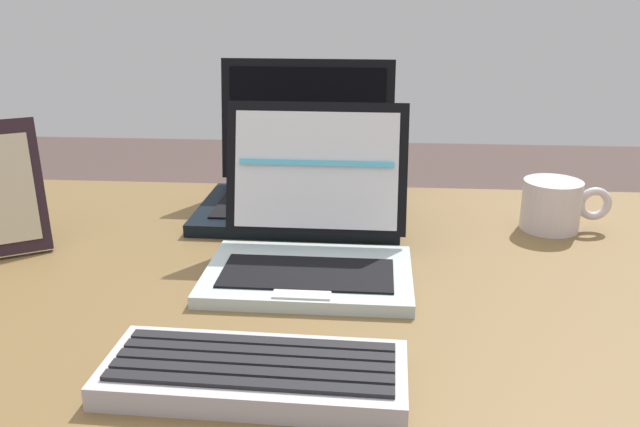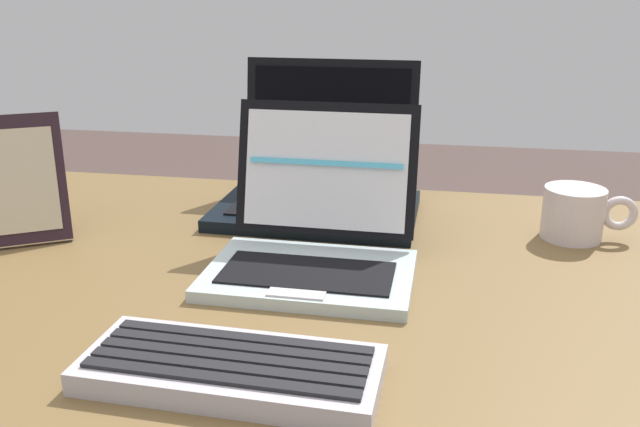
# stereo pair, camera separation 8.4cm
# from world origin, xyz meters

# --- Properties ---
(desk) EXTENTS (1.77, 0.81, 0.73)m
(desk) POSITION_xyz_m (0.00, 0.00, 0.68)
(desk) COLOR brown
(desk) RESTS_ON ground
(laptop_front) EXTENTS (0.27, 0.24, 0.22)m
(laptop_front) POSITION_xyz_m (0.07, -0.00, 0.78)
(laptop_front) COLOR #B1C3C3
(laptop_front) RESTS_ON desk
(laptop_rear) EXTENTS (0.34, 0.27, 0.25)m
(laptop_rear) POSITION_xyz_m (0.03, 0.26, 0.78)
(laptop_rear) COLOR black
(laptop_rear) RESTS_ON desk
(external_keyboard) EXTENTS (0.30, 0.13, 0.03)m
(external_keyboard) POSITION_xyz_m (0.04, -0.29, 0.74)
(external_keyboard) COLOR #B9B3BB
(external_keyboard) RESTS_ON desk
(photo_frame) EXTENTS (0.15, 0.13, 0.19)m
(photo_frame) POSITION_xyz_m (-0.38, 0.03, 0.83)
(photo_frame) COLOR black
(photo_frame) RESTS_ON desk
(coffee_mug) EXTENTS (0.14, 0.09, 0.08)m
(coffee_mug) POSITION_xyz_m (0.44, 0.19, 0.77)
(coffee_mug) COLOR silver
(coffee_mug) RESTS_ON desk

